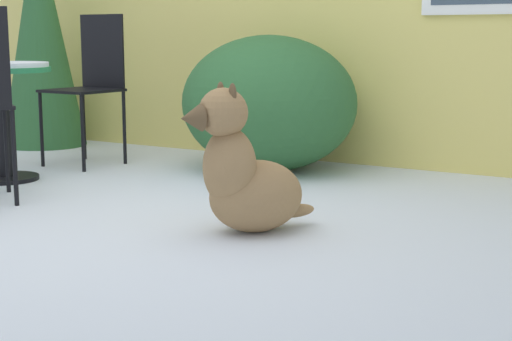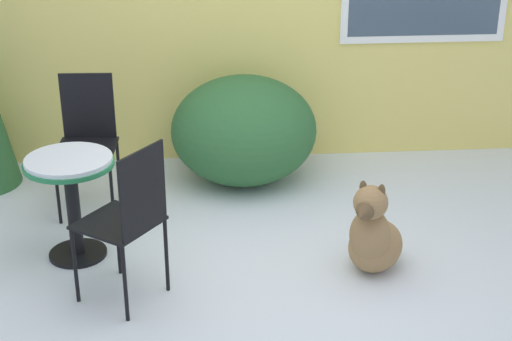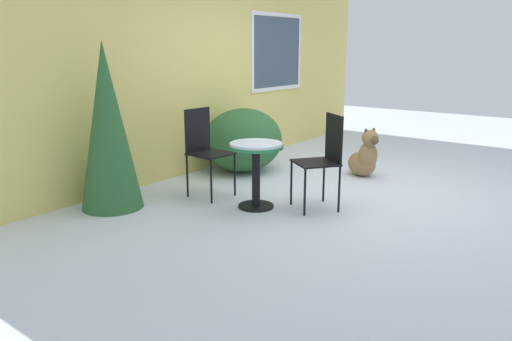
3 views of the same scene
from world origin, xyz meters
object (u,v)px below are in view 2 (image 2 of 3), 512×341
Objects in this scene: patio_table at (71,184)px; dog at (373,237)px; patio_chair_near_table at (87,136)px; patio_chair_far_side at (128,216)px.

patio_table reaches higher than dog.
patio_chair_near_table is (0.02, 0.75, 0.04)m from patio_table.
patio_chair_near_table is 1.51× the size of dog.
dog is (1.93, -0.36, -0.28)m from patio_table.
patio_chair_far_side is 1.56m from dog.
patio_table is at bearing -108.31° from patio_chair_far_side.
patio_table is 1.06× the size of dog.
patio_chair_near_table reaches higher than dog.
dog is at bearing 133.97° from patio_chair_far_side.
patio_table is 0.71m from patio_chair_far_side.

